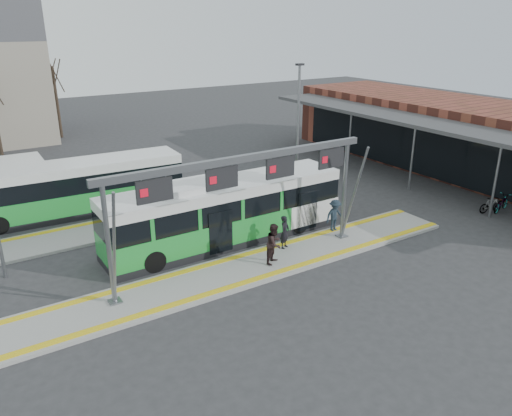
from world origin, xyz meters
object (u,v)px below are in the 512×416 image
Objects in this scene: hero_bus at (225,212)px; passenger_b at (274,243)px; passenger_a at (285,232)px; gantry at (246,179)px; passenger_c at (335,215)px.

passenger_b is (0.55, -3.60, -0.48)m from hero_bus.
passenger_a is 0.87× the size of passenger_b.
passenger_a is (1.90, -2.54, -0.60)m from hero_bus.
gantry is at bearing 163.06° from passenger_a.
passenger_b is 5.01m from passenger_c.
gantry reaches higher than passenger_b.
hero_bus is at bearing 68.14° from passenger_b.
passenger_b is at bearing -170.90° from passenger_a.
hero_bus is at bearing 97.76° from passenger_a.
gantry reaches higher than hero_bus.
hero_bus is 7.26× the size of passenger_c.
hero_bus is 3.23m from passenger_a.
passenger_b reaches higher than passenger_c.
passenger_b is (1.20, -0.51, -3.19)m from gantry.
hero_bus is 7.56× the size of passenger_a.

